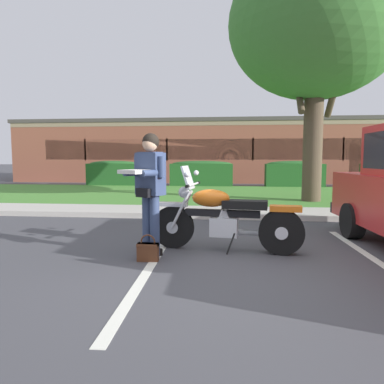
{
  "coord_description": "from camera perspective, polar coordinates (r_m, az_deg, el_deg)",
  "views": [
    {
      "loc": [
        -0.23,
        -4.34,
        1.37
      ],
      "look_at": [
        -0.8,
        1.04,
        0.85
      ],
      "focal_mm": 33.31,
      "sensor_mm": 36.0,
      "label": 1
    }
  ],
  "objects": [
    {
      "name": "hedge_center_right",
      "position": [
        17.28,
        16.06,
        2.87
      ],
      "size": [
        2.65,
        0.9,
        1.24
      ],
      "color": "#235623",
      "rests_on": "ground"
    },
    {
      "name": "ground_plane",
      "position": [
        4.55,
        8.86,
        -12.08
      ],
      "size": [
        140.0,
        140.0,
        0.0
      ],
      "primitive_type": "plane",
      "color": "#424247"
    },
    {
      "name": "curb_strip",
      "position": [
        8.04,
        7.62,
        -3.95
      ],
      "size": [
        60.0,
        0.2,
        0.12
      ],
      "primitive_type": "cube",
      "color": "#B7B2A8",
      "rests_on": "ground"
    },
    {
      "name": "rider_person",
      "position": [
        4.92,
        -6.84,
        1.23
      ],
      "size": [
        0.59,
        0.67,
        1.7
      ],
      "color": "black",
      "rests_on": "ground"
    },
    {
      "name": "grass_lawn",
      "position": [
        13.21,
        7.01,
        -0.39
      ],
      "size": [
        60.0,
        7.22,
        0.06
      ],
      "primitive_type": "cube",
      "color": "#478433",
      "rests_on": "ground"
    },
    {
      "name": "stall_stripe_0",
      "position": [
        4.84,
        -6.16,
        -10.93
      ],
      "size": [
        0.25,
        4.4,
        0.01
      ],
      "primitive_type": "cube",
      "rotation": [
        0.0,
        0.0,
        0.03
      ],
      "color": "silver",
      "rests_on": "ground"
    },
    {
      "name": "concrete_walk",
      "position": [
        8.88,
        7.47,
        -3.18
      ],
      "size": [
        60.0,
        1.5,
        0.08
      ],
      "primitive_type": "cube",
      "color": "#B7B2A8",
      "rests_on": "ground"
    },
    {
      "name": "handbag",
      "position": [
        4.83,
        -7.07,
        -9.24
      ],
      "size": [
        0.28,
        0.13,
        0.36
      ],
      "color": "#562D19",
      "rests_on": "ground"
    },
    {
      "name": "hedge_left",
      "position": [
        17.94,
        -12.42,
        3.04
      ],
      "size": [
        2.5,
        0.9,
        1.24
      ],
      "color": "#235623",
      "rests_on": "ground"
    },
    {
      "name": "shade_tree",
      "position": [
        12.1,
        19.31,
        23.98
      ],
      "size": [
        5.17,
        5.17,
        7.5
      ],
      "color": "#4C3D2D",
      "rests_on": "ground"
    },
    {
      "name": "hedge_center_left",
      "position": [
        17.07,
        1.55,
        3.05
      ],
      "size": [
        2.97,
        0.9,
        1.24
      ],
      "color": "#235623",
      "rests_on": "ground"
    },
    {
      "name": "motorcycle",
      "position": [
        5.25,
        6.25,
        -4.2
      ],
      "size": [
        2.24,
        0.82,
        1.26
      ],
      "color": "black",
      "rests_on": "ground"
    },
    {
      "name": "brick_building",
      "position": [
        23.48,
        9.05,
        6.37
      ],
      "size": [
        27.37,
        8.71,
        3.53
      ],
      "color": "#93513D",
      "rests_on": "ground"
    }
  ]
}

